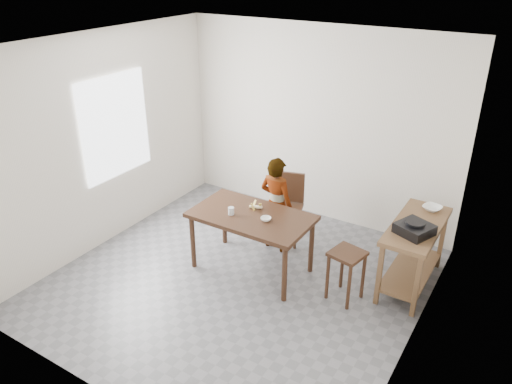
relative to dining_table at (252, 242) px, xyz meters
The scene contains 17 objects.
floor 0.50m from the dining_table, 90.00° to the right, with size 4.00×4.00×0.04m, color slate.
ceiling 2.36m from the dining_table, 90.00° to the right, with size 4.00×4.00×0.04m, color white.
wall_back 1.98m from the dining_table, 90.00° to the left, with size 4.00×0.04×2.70m, color silver.
wall_front 2.52m from the dining_table, 90.00° to the right, with size 4.00×0.04×2.70m, color silver.
wall_left 2.26m from the dining_table, behind, with size 0.04×4.00×2.70m, color silver.
wall_right 2.26m from the dining_table, ahead, with size 0.04×4.00×2.70m, color silver.
window_pane 2.27m from the dining_table, behind, with size 0.02×1.10×1.30m, color white.
dining_table is the anchor object (origin of this frame).
prep_counter 1.86m from the dining_table, 22.15° to the left, with size 0.50×1.20×0.80m, color brown, non-canonical shape.
child 0.63m from the dining_table, 89.82° to the left, with size 0.46×0.30×1.26m, color white.
dining_chair 0.81m from the dining_table, 90.04° to the left, with size 0.43×0.43×0.90m, color #361F13, non-canonical shape.
stool 1.18m from the dining_table, ahead, with size 0.34×0.34×0.60m, color #361F13, non-canonical shape.
glass_tumbler 0.48m from the dining_table, 149.85° to the right, with size 0.07×0.07×0.09m, color silver.
small_bowl 0.45m from the dining_table, ahead, with size 0.12×0.12×0.04m, color white.
banana 0.43m from the dining_table, 102.72° to the left, with size 0.18×0.12×0.06m, color #D9CB44, non-canonical shape.
serving_bowl 2.14m from the dining_table, 32.27° to the left, with size 0.21×0.21×0.05m, color white.
gas_burner 1.87m from the dining_table, 15.26° to the left, with size 0.33×0.33×0.11m, color black.
Camera 1 is at (2.72, -4.00, 3.51)m, focal length 35.00 mm.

